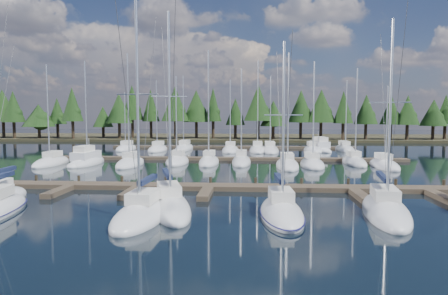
# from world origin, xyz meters

# --- Properties ---
(ground) EXTENTS (260.00, 260.00, 0.00)m
(ground) POSITION_xyz_m (0.00, 30.00, 0.00)
(ground) COLOR black
(ground) RESTS_ON ground
(far_shore) EXTENTS (220.00, 30.00, 0.60)m
(far_shore) POSITION_xyz_m (0.00, 90.00, 0.30)
(far_shore) COLOR #322E1C
(far_shore) RESTS_ON ground
(main_dock) EXTENTS (44.00, 6.13, 0.90)m
(main_dock) POSITION_xyz_m (0.00, 17.36, 0.20)
(main_dock) COLOR #4B3E2F
(main_dock) RESTS_ON ground
(back_docks) EXTENTS (50.00, 21.80, 0.40)m
(back_docks) POSITION_xyz_m (0.00, 49.58, 0.20)
(back_docks) COLOR #4B3E2F
(back_docks) RESTS_ON ground
(front_sailboat_2) EXTENTS (3.19, 7.88, 13.83)m
(front_sailboat_2) POSITION_xyz_m (-3.10, 7.88, 0.29)
(front_sailboat_2) COLOR silver
(front_sailboat_2) RESTS_ON ground
(front_sailboat_3) EXTENTS (5.23, 9.62, 13.80)m
(front_sailboat_3) POSITION_xyz_m (-1.88, 10.37, 0.29)
(front_sailboat_3) COLOR silver
(front_sailboat_3) RESTS_ON ground
(front_sailboat_4) EXTENTS (3.08, 7.89, 11.61)m
(front_sailboat_4) POSITION_xyz_m (5.51, 9.05, 0.28)
(front_sailboat_4) COLOR silver
(front_sailboat_4) RESTS_ON ground
(front_sailboat_5) EXTENTS (4.13, 9.53, 13.02)m
(front_sailboat_5) POSITION_xyz_m (12.22, 10.03, 0.28)
(front_sailboat_5) COLOR silver
(front_sailboat_5) RESTS_ON ground
(back_sailboat_rows) EXTENTS (44.92, 33.27, 16.46)m
(back_sailboat_rows) POSITION_xyz_m (0.34, 44.59, 0.26)
(back_sailboat_rows) COLOR silver
(back_sailboat_rows) RESTS_ON ground
(motor_yacht_left) EXTENTS (3.47, 8.30, 4.02)m
(motor_yacht_left) POSITION_xyz_m (-17.58, 33.78, 0.45)
(motor_yacht_left) COLOR silver
(motor_yacht_left) RESTS_ON ground
(motor_yacht_right) EXTENTS (4.43, 8.69, 4.14)m
(motor_yacht_right) POSITION_xyz_m (15.65, 55.08, 0.46)
(motor_yacht_right) COLOR silver
(motor_yacht_right) RESTS_ON ground
(tree_line) EXTENTS (185.41, 11.44, 13.22)m
(tree_line) POSITION_xyz_m (-0.51, 80.18, 7.61)
(tree_line) COLOR black
(tree_line) RESTS_ON far_shore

